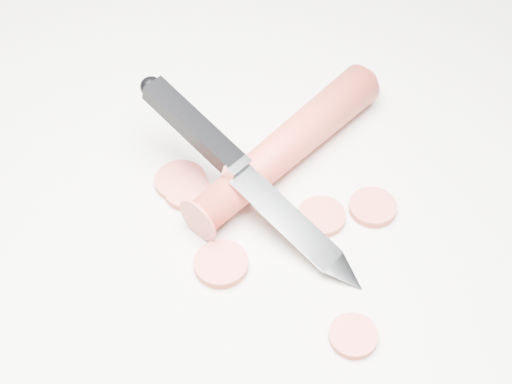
{
  "coord_description": "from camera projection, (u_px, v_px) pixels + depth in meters",
  "views": [
    {
      "loc": [
        0.04,
        -0.36,
        0.43
      ],
      "look_at": [
        0.01,
        -0.02,
        0.02
      ],
      "focal_mm": 50.0,
      "sensor_mm": 36.0,
      "label": 1
    }
  ],
  "objects": [
    {
      "name": "carrot_slice_3",
      "position": [
        353.0,
        336.0,
        0.48
      ],
      "size": [
        0.03,
        0.03,
        0.01
      ],
      "primitive_type": "cylinder",
      "color": "#CE4E3F",
      "rests_on": "ground"
    },
    {
      "name": "kitchen_knife",
      "position": [
        249.0,
        176.0,
        0.52
      ],
      "size": [
        0.19,
        0.15,
        0.07
      ],
      "primitive_type": null,
      "color": "silver",
      "rests_on": "ground"
    },
    {
      "name": "carrot",
      "position": [
        287.0,
        146.0,
        0.57
      ],
      "size": [
        0.15,
        0.18,
        0.03
      ],
      "primitive_type": "cylinder",
      "rotation": [
        1.57,
        0.0,
        -0.63
      ],
      "color": "red",
      "rests_on": "ground"
    },
    {
      "name": "carrot_slice_2",
      "position": [
        181.0,
        181.0,
        0.57
      ],
      "size": [
        0.04,
        0.04,
        0.01
      ],
      "primitive_type": "cylinder",
      "color": "#CE4E3F",
      "rests_on": "ground"
    },
    {
      "name": "carrot_slice_4",
      "position": [
        188.0,
        191.0,
        0.56
      ],
      "size": [
        0.04,
        0.04,
        0.01
      ],
      "primitive_type": "cylinder",
      "color": "#CE4E3F",
      "rests_on": "ground"
    },
    {
      "name": "carrot_slice_0",
      "position": [
        373.0,
        207.0,
        0.55
      ],
      "size": [
        0.04,
        0.04,
        0.01
      ],
      "primitive_type": "cylinder",
      "color": "#CE4E3F",
      "rests_on": "ground"
    },
    {
      "name": "ground",
      "position": [
        249.0,
        190.0,
        0.56
      ],
      "size": [
        2.4,
        2.4,
        0.0
      ],
      "primitive_type": "plane",
      "color": "silver",
      "rests_on": "ground"
    },
    {
      "name": "carrot_slice_5",
      "position": [
        321.0,
        216.0,
        0.54
      ],
      "size": [
        0.04,
        0.04,
        0.01
      ],
      "primitive_type": "cylinder",
      "color": "#CE4E3F",
      "rests_on": "ground"
    },
    {
      "name": "carrot_slice_1",
      "position": [
        221.0,
        264.0,
        0.51
      ],
      "size": [
        0.04,
        0.04,
        0.01
      ],
      "primitive_type": "cylinder",
      "color": "#CE4E3F",
      "rests_on": "ground"
    }
  ]
}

